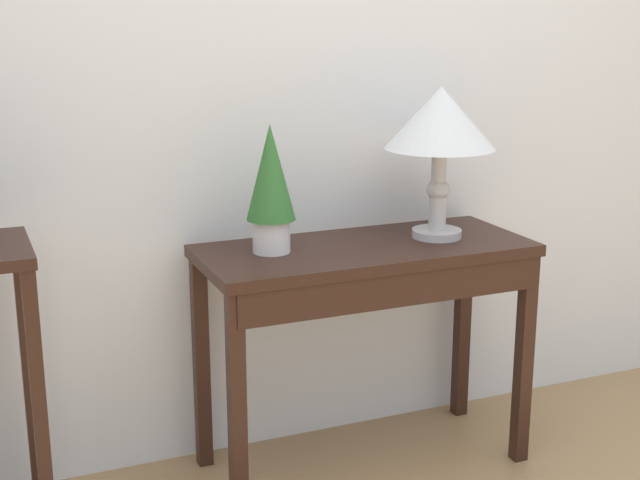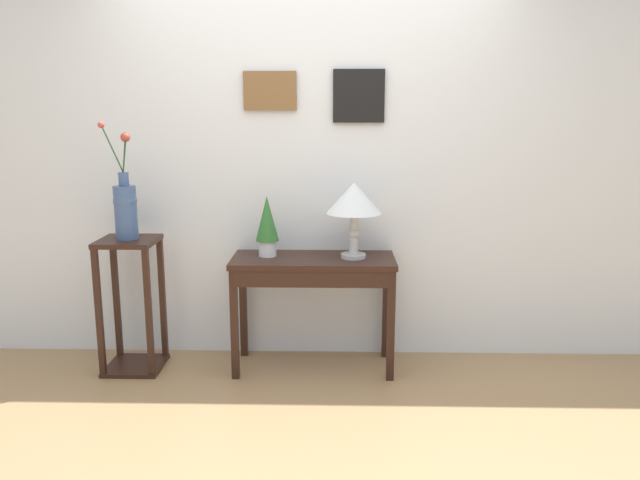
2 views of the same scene
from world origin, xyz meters
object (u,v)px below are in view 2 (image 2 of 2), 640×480
object	(u,v)px
console_table	(313,276)
pedestal_stand_left	(132,305)
table_lamp	(354,201)
flower_vase_tall	(125,205)
potted_plant_on_console	(267,224)

from	to	relation	value
console_table	pedestal_stand_left	size ratio (longest dim) A/B	1.19
table_lamp	flower_vase_tall	distance (m)	1.40
console_table	table_lamp	world-z (taller)	table_lamp
potted_plant_on_console	pedestal_stand_left	distance (m)	1.00
potted_plant_on_console	pedestal_stand_left	bearing A→B (deg)	-174.77
potted_plant_on_console	flower_vase_tall	xyz separation A→B (m)	(-0.86, -0.08, 0.13)
table_lamp	flower_vase_tall	world-z (taller)	flower_vase_tall
table_lamp	flower_vase_tall	bearing A→B (deg)	-178.16
console_table	flower_vase_tall	bearing A→B (deg)	-178.94
console_table	potted_plant_on_console	size ratio (longest dim) A/B	2.68
table_lamp	potted_plant_on_console	distance (m)	0.56
table_lamp	potted_plant_on_console	xyz separation A→B (m)	(-0.54, 0.04, -0.15)
flower_vase_tall	console_table	bearing A→B (deg)	1.06
table_lamp	flower_vase_tall	size ratio (longest dim) A/B	0.66
console_table	pedestal_stand_left	distance (m)	1.16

